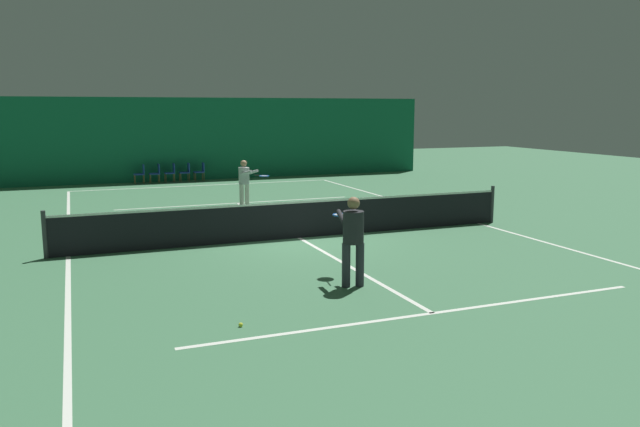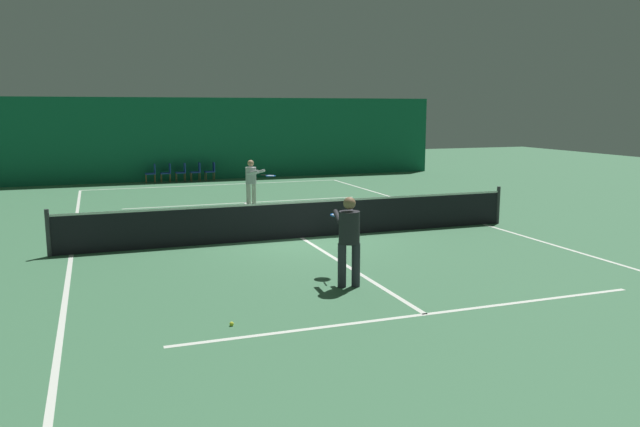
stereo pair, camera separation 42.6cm
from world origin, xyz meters
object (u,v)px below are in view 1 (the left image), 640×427
player_near (353,234)px  player_far (245,180)px  courtside_chair_3 (186,171)px  courtside_chair_0 (141,173)px  courtside_chair_4 (201,170)px  tennis_net (299,218)px  tennis_ball (241,325)px  courtside_chair_1 (156,172)px  courtside_chair_2 (171,171)px

player_near → player_far: player_near is taller
player_far → courtside_chair_3: bearing=156.1°
courtside_chair_0 → courtside_chair_4: size_ratio=1.00×
tennis_net → player_far: 5.53m
player_far → tennis_ball: (-3.12, -11.39, -0.88)m
player_near → courtside_chair_3: 18.08m
courtside_chair_1 → courtside_chair_4: 1.98m
tennis_ball → courtside_chair_4: bearing=80.7°
player_near → courtside_chair_1: bearing=14.2°
player_near → courtside_chair_1: 18.12m
tennis_net → tennis_ball: (-3.05, -5.87, -0.48)m
courtside_chair_2 → courtside_chair_4: same height
player_far → courtside_chair_2: size_ratio=1.87×
courtside_chair_0 → courtside_chair_1: bearing=90.0°
courtside_chair_1 → courtside_chair_3: bearing=90.0°
courtside_chair_4 → player_far: bearing=-0.4°
courtside_chair_3 → courtside_chair_4: 0.66m
tennis_net → tennis_ball: tennis_net is taller
courtside_chair_2 → tennis_ball: 19.55m
courtside_chair_0 → player_far: bearing=17.7°
courtside_chair_2 → courtside_chair_0: bearing=-90.0°
courtside_chair_1 → courtside_chair_4: (1.98, 0.00, 0.00)m
player_far → courtside_chair_2: bearing=160.7°
tennis_net → courtside_chair_3: bearing=92.3°
tennis_ball → tennis_net: bearing=62.5°
courtside_chair_0 → tennis_ball: (-0.54, -19.46, -0.45)m
courtside_chair_1 → tennis_ball: courtside_chair_1 is taller
tennis_net → tennis_ball: bearing=-117.5°
courtside_chair_3 → player_far: bearing=4.3°
player_far → courtside_chair_4: (0.06, 8.07, -0.43)m
player_far → courtside_chair_3: player_far is taller
tennis_net → player_near: 4.53m
tennis_net → courtside_chair_4: 13.59m
player_far → courtside_chair_0: (-2.58, 8.07, -0.43)m
courtside_chair_2 → tennis_ball: size_ratio=12.73×
tennis_net → courtside_chair_0: size_ratio=14.29×
courtside_chair_0 → tennis_ball: size_ratio=12.73×
tennis_net → courtside_chair_1: (-1.85, 13.59, -0.03)m
courtside_chair_3 → tennis_net: bearing=2.3°
tennis_net → player_far: size_ratio=7.65×
player_far → courtside_chair_4: player_far is taller
player_near → courtside_chair_4: bearing=7.9°
player_far → courtside_chair_4: 8.09m
player_near → courtside_chair_4: 18.09m
tennis_net → player_far: player_far is taller
courtside_chair_0 → courtside_chair_4: bearing=90.0°
courtside_chair_3 → courtside_chair_2: bearing=-90.0°
player_near → courtside_chair_4: size_ratio=2.01×
courtside_chair_2 → courtside_chair_4: bearing=90.0°
player_far → courtside_chair_2: 8.18m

